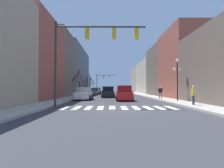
% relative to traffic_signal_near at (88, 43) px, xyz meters
% --- Properties ---
extents(ground_plane, '(240.00, 240.00, 0.00)m').
position_rel_traffic_signal_near_xyz_m(ground_plane, '(2.34, -1.38, -5.05)').
color(ground_plane, '#38383D').
extents(sidewalk_left, '(2.30, 90.00, 0.15)m').
position_rel_traffic_signal_near_xyz_m(sidewalk_left, '(-4.00, -1.38, -4.97)').
color(sidewalk_left, '#ADA89E').
rests_on(sidewalk_left, ground_plane).
extents(sidewalk_right, '(2.30, 90.00, 0.15)m').
position_rel_traffic_signal_near_xyz_m(sidewalk_right, '(8.68, -1.38, -4.97)').
color(sidewalk_right, '#ADA89E').
rests_on(sidewalk_right, ground_plane).
extents(building_row_left, '(6.00, 49.26, 11.63)m').
position_rel_traffic_signal_near_xyz_m(building_row_left, '(-8.15, 18.43, 0.36)').
color(building_row_left, tan).
rests_on(building_row_left, ground_plane).
extents(building_row_right, '(6.00, 62.00, 9.87)m').
position_rel_traffic_signal_near_xyz_m(building_row_right, '(12.83, 24.32, -0.70)').
color(building_row_right, '#66564C').
rests_on(building_row_right, ground_plane).
extents(crosswalk_stripes, '(8.55, 2.60, 0.01)m').
position_rel_traffic_signal_near_xyz_m(crosswalk_stripes, '(2.34, -0.40, -5.04)').
color(crosswalk_stripes, white).
rests_on(crosswalk_stripes, ground_plane).
extents(traffic_signal_near, '(7.23, 0.28, 6.78)m').
position_rel_traffic_signal_near_xyz_m(traffic_signal_near, '(0.00, 0.00, 0.00)').
color(traffic_signal_near, '#2D2D2D').
rests_on(traffic_signal_near, ground_plane).
extents(traffic_signal_far, '(6.31, 0.28, 6.07)m').
position_rel_traffic_signal_near_xyz_m(traffic_signal_far, '(-0.79, 42.48, -0.66)').
color(traffic_signal_far, '#2D2D2D').
rests_on(traffic_signal_far, ground_plane).
extents(street_lamp_right_corner, '(0.95, 0.36, 4.51)m').
position_rel_traffic_signal_near_xyz_m(street_lamp_right_corner, '(8.96, 4.94, -1.71)').
color(street_lamp_right_corner, black).
rests_on(street_lamp_right_corner, sidewalk_right).
extents(car_parked_right_near, '(2.07, 4.40, 1.65)m').
position_rel_traffic_signal_near_xyz_m(car_parked_right_near, '(-1.69, 8.85, -4.28)').
color(car_parked_right_near, white).
rests_on(car_parked_right_near, ground_plane).
extents(car_parked_right_far, '(2.04, 4.22, 1.73)m').
position_rel_traffic_signal_near_xyz_m(car_parked_right_far, '(6.38, 32.86, -4.25)').
color(car_parked_right_far, black).
rests_on(car_parked_right_far, ground_plane).
extents(car_parked_left_near, '(2.13, 4.61, 1.76)m').
position_rel_traffic_signal_near_xyz_m(car_parked_left_near, '(1.38, 14.65, -4.23)').
color(car_parked_left_near, black).
rests_on(car_parked_left_near, ground_plane).
extents(car_parked_left_mid, '(2.01, 4.62, 1.58)m').
position_rel_traffic_signal_near_xyz_m(car_parked_left_mid, '(-1.72, 25.90, -4.31)').
color(car_parked_left_mid, gray).
rests_on(car_parked_left_mid, ground_plane).
extents(car_driving_toward_lane, '(1.97, 4.25, 1.80)m').
position_rel_traffic_signal_near_xyz_m(car_driving_toward_lane, '(3.39, 7.30, -4.22)').
color(car_driving_toward_lane, red).
rests_on(car_driving_toward_lane, ground_plane).
extents(car_parked_left_far, '(1.96, 4.13, 1.64)m').
position_rel_traffic_signal_near_xyz_m(car_parked_left_far, '(-1.74, 33.30, -4.28)').
color(car_parked_left_far, navy).
rests_on(car_parked_left_far, ground_plane).
extents(pedestrian_crossing_street, '(0.62, 0.41, 1.57)m').
position_rel_traffic_signal_near_xyz_m(pedestrian_crossing_street, '(8.11, 8.37, -3.97)').
color(pedestrian_crossing_street, '#7A705B').
rests_on(pedestrian_crossing_street, sidewalk_right).
extents(pedestrian_near_right_corner, '(0.27, 0.67, 1.56)m').
position_rel_traffic_signal_near_xyz_m(pedestrian_near_right_corner, '(8.48, 0.34, -3.97)').
color(pedestrian_near_right_corner, '#282D47').
rests_on(pedestrian_near_right_corner, sidewalk_right).
extents(street_tree_right_near, '(2.18, 1.66, 4.81)m').
position_rel_traffic_signal_near_xyz_m(street_tree_right_near, '(-4.19, 18.89, -2.67)').
color(street_tree_right_near, brown).
rests_on(street_tree_right_near, sidewalk_left).
extents(street_tree_left_near, '(3.15, 2.11, 5.27)m').
position_rel_traffic_signal_near_xyz_m(street_tree_left_near, '(-3.77, 32.80, -2.59)').
color(street_tree_left_near, '#473828').
rests_on(street_tree_left_near, sidewalk_left).
extents(street_tree_left_mid, '(2.30, 2.60, 3.96)m').
position_rel_traffic_signal_near_xyz_m(street_tree_left_mid, '(-4.31, 33.45, -3.13)').
color(street_tree_left_mid, '#473828').
rests_on(street_tree_left_mid, sidewalk_left).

